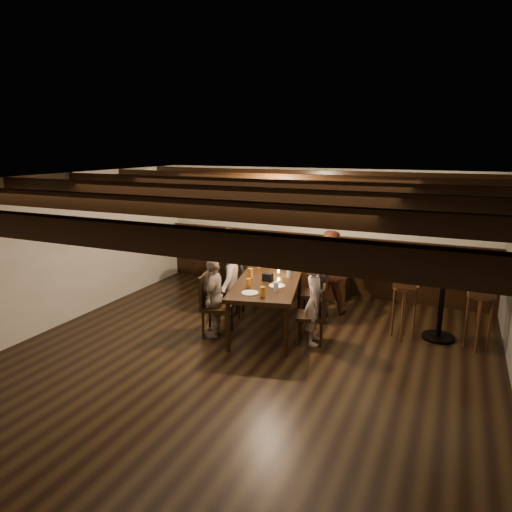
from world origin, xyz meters
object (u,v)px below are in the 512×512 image
at_px(dining_table, 268,284).
at_px(chair_left_far, 216,317).
at_px(person_bench_left, 226,267).
at_px(chair_left_near, 230,299).
at_px(chair_right_far, 312,325).
at_px(person_bench_right, 328,271).
at_px(person_right_far, 315,302).
at_px(bar_stool_left, 404,311).
at_px(person_left_far, 214,297).
at_px(person_right_near, 318,284).
at_px(person_bench_centre, 277,273).
at_px(bar_stool_right, 478,320).
at_px(person_left_near, 228,277).
at_px(chair_right_near, 315,303).
at_px(high_top_table, 443,290).

relative_size(dining_table, chair_left_far, 2.35).
xyz_separation_m(chair_left_far, person_bench_left, (-0.49, 1.27, 0.42)).
distance_m(chair_left_near, chair_right_far, 1.70).
bearing_deg(person_bench_right, person_right_far, 83.66).
relative_size(chair_right_far, bar_stool_left, 0.73).
relative_size(dining_table, person_left_far, 1.86).
xyz_separation_m(person_right_near, bar_stool_left, (1.38, -0.19, -0.18)).
height_order(chair_right_far, bar_stool_left, bar_stool_left).
bearing_deg(person_left_far, person_bench_centre, 153.43).
bearing_deg(chair_left_near, chair_left_far, -0.08).
distance_m(person_bench_right, person_right_far, 1.36).
bearing_deg(bar_stool_right, bar_stool_left, -176.41).
relative_size(person_left_near, bar_stool_left, 1.12).
bearing_deg(chair_right_near, bar_stool_right, -106.71).
relative_size(chair_left_near, bar_stool_left, 0.77).
relative_size(dining_table, person_bench_left, 1.59).
bearing_deg(chair_right_near, chair_left_far, 122.00).
xyz_separation_m(person_bench_right, person_right_far, (0.17, -1.35, -0.09)).
xyz_separation_m(chair_left_near, person_bench_right, (1.47, 0.82, 0.44)).
distance_m(chair_right_near, bar_stool_left, 1.43).
bearing_deg(person_left_near, person_left_far, -0.00).
bearing_deg(person_bench_right, person_left_near, 15.26).
relative_size(person_left_far, high_top_table, 1.05).
distance_m(person_right_near, high_top_table, 1.88).
bearing_deg(bar_stool_left, chair_left_near, -177.22).
distance_m(chair_right_near, person_left_near, 1.51).
bearing_deg(person_left_far, person_right_near, 120.96).
distance_m(dining_table, person_left_near, 0.88).
height_order(person_bench_left, person_right_near, person_bench_left).
height_order(chair_left_far, person_bench_centre, person_bench_centre).
relative_size(person_bench_right, high_top_table, 1.25).
distance_m(person_bench_left, person_bench_right, 1.80).
relative_size(chair_left_near, chair_right_far, 1.05).
xyz_separation_m(person_left_far, high_top_table, (3.12, 1.25, 0.15)).
relative_size(chair_right_near, person_bench_left, 0.67).
relative_size(dining_table, chair_right_near, 2.36).
relative_size(chair_right_near, person_left_far, 0.79).
relative_size(person_left_near, high_top_table, 1.13).
relative_size(chair_right_far, person_right_far, 0.68).
bearing_deg(person_right_near, chair_left_near, 90.00).
distance_m(chair_left_far, person_left_near, 0.97).
distance_m(dining_table, person_bench_centre, 1.06).
xyz_separation_m(dining_table, chair_left_far, (-0.59, -0.61, -0.43)).
xyz_separation_m(person_left_far, bar_stool_right, (3.62, 1.09, -0.17)).
relative_size(chair_right_far, person_bench_centre, 0.71).
height_order(dining_table, person_bench_left, person_bench_left).
bearing_deg(chair_right_far, person_left_near, 58.49).
bearing_deg(person_bench_left, dining_table, 135.00).
relative_size(chair_left_far, person_left_near, 0.73).
distance_m(dining_table, chair_right_near, 0.95).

